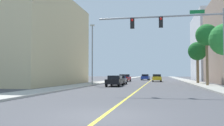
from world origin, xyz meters
name	(u,v)px	position (x,y,z in m)	size (l,w,h in m)	color
ground	(150,81)	(0.00, 42.00, 0.00)	(192.00, 192.00, 0.00)	#47474C
sidewalk_left	(112,81)	(-7.84, 42.00, 0.07)	(2.76, 168.00, 0.15)	#B2ADA3
sidewalk_right	(189,81)	(7.84, 42.00, 0.07)	(2.76, 168.00, 0.15)	#9E9B93
lane_marking_center	(150,81)	(0.00, 42.00, 0.00)	(0.16, 144.00, 0.01)	yellow
building_left_near	(13,42)	(-19.54, 23.85, 6.33)	(17.65, 20.28, 12.66)	beige
traffic_signal_mast	(183,32)	(3.89, 10.63, 4.82)	(9.80, 0.36, 6.35)	gray
street_lamp	(92,51)	(-6.96, 23.16, 4.66)	(0.56, 0.28, 8.16)	gray
palm_mid	(207,36)	(7.86, 23.09, 6.30)	(2.72, 2.72, 7.62)	brown
palm_far	(197,52)	(7.85, 30.73, 5.00)	(2.87, 2.87, 6.37)	brown
car_red	(125,78)	(-4.76, 38.95, 0.76)	(2.04, 4.65, 1.46)	red
car_yellow	(157,78)	(1.50, 40.28, 0.77)	(1.87, 4.17, 1.47)	gold
car_blue	(145,77)	(-1.41, 51.80, 0.76)	(2.00, 4.55, 1.45)	#1E389E
car_black	(115,81)	(-3.46, 21.26, 0.71)	(1.78, 4.56, 1.34)	black
car_gray	(120,80)	(-3.78, 27.21, 0.68)	(1.90, 4.14, 1.28)	slate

